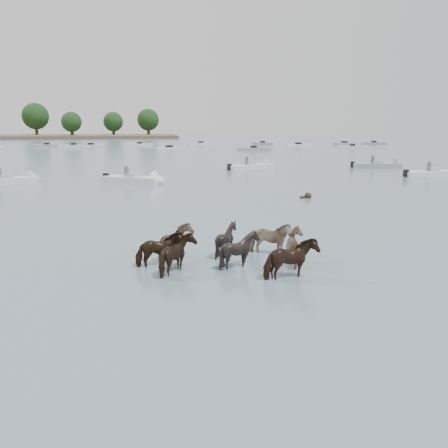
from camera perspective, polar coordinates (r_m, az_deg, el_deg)
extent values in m
plane|color=slate|center=(14.96, 4.25, -5.05)|extent=(400.00, 400.00, 0.00)
imported|color=black|center=(14.86, -7.86, -3.33)|extent=(1.58, 0.95, 1.25)
imported|color=gray|center=(15.56, -5.80, -2.49)|extent=(1.35, 1.49, 1.30)
imported|color=black|center=(16.00, 0.28, -2.10)|extent=(1.31, 1.20, 1.26)
imported|color=#9F876C|center=(16.18, 5.55, -1.95)|extent=(1.67, 1.25, 1.28)
imported|color=black|center=(14.15, -5.55, -4.00)|extent=(1.29, 1.44, 1.28)
imported|color=black|center=(14.65, 1.92, -3.37)|extent=(1.45, 1.38, 1.29)
imported|color=black|center=(13.67, 8.10, -4.51)|extent=(1.71, 1.05, 1.34)
imported|color=#9E7F6B|center=(15.25, 9.04, -2.95)|extent=(1.35, 1.48, 1.26)
sphere|color=black|center=(29.00, 10.18, 3.38)|extent=(0.44, 0.44, 0.44)
cube|color=black|center=(28.93, 9.71, 3.17)|extent=(0.50, 0.22, 0.18)
cube|color=silver|center=(38.88, -25.03, 4.72)|extent=(4.56, 3.31, 0.55)
cone|color=silver|center=(39.36, -21.97, 5.05)|extent=(1.51, 1.83, 1.60)
cube|color=#99ADB7|center=(38.84, -25.07, 5.23)|extent=(1.21, 1.36, 0.35)
cylinder|color=#595966|center=(38.93, -25.67, 5.49)|extent=(0.36, 0.36, 0.70)
cube|color=silver|center=(36.74, -11.12, 5.26)|extent=(4.90, 3.87, 0.55)
cone|color=silver|center=(35.54, -7.84, 5.15)|extent=(1.61, 1.83, 1.60)
cube|color=#99ADB7|center=(36.71, -11.14, 5.80)|extent=(1.27, 1.37, 0.35)
cube|color=black|center=(38.04, -14.19, 5.57)|extent=(0.48, 0.48, 0.60)
cylinder|color=#595966|center=(36.69, -11.78, 6.09)|extent=(0.36, 0.36, 0.70)
sphere|color=#595966|center=(36.65, -11.81, 6.79)|extent=(0.24, 0.24, 0.24)
cube|color=silver|center=(47.15, 3.25, 6.91)|extent=(5.14, 3.12, 0.55)
cone|color=silver|center=(48.52, 5.69, 7.02)|extent=(1.38, 1.81, 1.60)
cube|color=#99ADB7|center=(47.12, 3.25, 7.33)|extent=(1.12, 1.32, 0.35)
cube|color=black|center=(45.85, 0.67, 6.97)|extent=(0.45, 0.45, 0.60)
cylinder|color=#595966|center=(47.01, 2.78, 7.57)|extent=(0.36, 0.36, 0.70)
sphere|color=#595966|center=(46.97, 2.78, 8.12)|extent=(0.24, 0.24, 0.24)
cube|color=silver|center=(44.50, 24.05, 5.59)|extent=(5.48, 2.06, 0.55)
cube|color=#99ADB7|center=(44.47, 24.09, 6.04)|extent=(0.89, 1.19, 0.35)
cube|color=black|center=(42.83, 21.28, 5.80)|extent=(0.38, 0.38, 0.60)
cylinder|color=#595966|center=(44.23, 23.68, 6.31)|extent=(0.36, 0.36, 0.70)
sphere|color=#595966|center=(44.19, 23.73, 6.88)|extent=(0.24, 0.24, 0.24)
cube|color=gray|center=(51.30, 18.02, 6.76)|extent=(5.09, 2.48, 0.55)
cone|color=gray|center=(52.10, 20.59, 6.65)|extent=(1.18, 1.74, 1.60)
cube|color=#99ADB7|center=(51.27, 18.04, 7.15)|extent=(0.99, 1.25, 0.35)
cube|color=black|center=(50.59, 15.38, 7.02)|extent=(0.41, 0.41, 0.60)
cylinder|color=#595966|center=(51.07, 17.66, 7.38)|extent=(0.36, 0.36, 0.70)
sphere|color=#595966|center=(51.04, 17.69, 7.88)|extent=(0.24, 0.24, 0.24)
cube|color=gray|center=(101.04, -20.75, 8.89)|extent=(5.68, 2.99, 0.60)
cube|color=black|center=(101.02, -20.77, 9.11)|extent=(1.24, 1.24, 0.50)
cube|color=silver|center=(97.28, -17.84, 9.00)|extent=(5.92, 2.13, 0.60)
cube|color=black|center=(97.27, -17.85, 9.22)|extent=(1.10, 1.10, 0.50)
cube|color=silver|center=(96.98, -15.89, 9.11)|extent=(4.32, 2.43, 0.60)
cube|color=black|center=(96.97, -15.90, 9.33)|extent=(1.21, 1.21, 0.50)
cube|color=silver|center=(99.94, -10.24, 9.44)|extent=(5.59, 1.79, 0.60)
cube|color=black|center=(99.93, -10.25, 9.66)|extent=(1.05, 1.05, 0.50)
cube|color=silver|center=(83.29, -6.69, 9.07)|extent=(4.98, 3.10, 0.60)
cube|color=black|center=(83.27, -6.69, 9.34)|extent=(1.29, 1.29, 0.50)
cube|color=silver|center=(103.08, -2.84, 9.69)|extent=(5.66, 2.65, 0.60)
cube|color=black|center=(103.06, -2.84, 9.90)|extent=(1.19, 1.19, 0.50)
cube|color=gray|center=(81.27, 3.63, 9.06)|extent=(5.74, 2.00, 0.60)
cube|color=black|center=(81.25, 3.63, 9.33)|extent=(1.09, 1.09, 0.50)
cube|color=gray|center=(104.84, 4.74, 9.70)|extent=(4.74, 3.10, 0.60)
cube|color=black|center=(104.83, 4.74, 9.91)|extent=(1.30, 1.30, 0.50)
cube|color=silver|center=(96.87, 9.05, 9.41)|extent=(6.03, 3.31, 0.60)
cube|color=black|center=(96.85, 9.06, 9.63)|extent=(1.27, 1.27, 0.50)
cube|color=silver|center=(91.64, 15.37, 8.99)|extent=(5.47, 3.41, 0.60)
cube|color=black|center=(91.63, 15.39, 9.23)|extent=(1.31, 1.31, 0.50)
cube|color=gray|center=(107.01, 14.42, 9.42)|extent=(5.09, 2.98, 0.60)
cube|color=black|center=(106.99, 14.43, 9.62)|extent=(1.27, 1.27, 0.50)
cube|color=gray|center=(111.16, 17.77, 9.31)|extent=(5.40, 2.97, 0.60)
cube|color=black|center=(111.14, 17.79, 9.51)|extent=(1.25, 1.25, 0.50)
cylinder|color=#382619|center=(174.63, -21.85, 10.39)|extent=(1.00, 1.00, 3.96)
sphere|color=black|center=(174.63, -21.99, 12.08)|extent=(8.80, 8.80, 8.80)
cylinder|color=#382619|center=(162.64, -18.01, 10.41)|extent=(1.00, 1.00, 2.90)
sphere|color=black|center=(162.62, -18.10, 11.74)|extent=(6.45, 6.45, 6.45)
cylinder|color=#382619|center=(167.78, -13.29, 10.71)|extent=(1.00, 1.00, 2.96)
sphere|color=black|center=(167.76, -13.35, 12.03)|extent=(6.57, 6.57, 6.57)
cylinder|color=#382619|center=(167.54, -9.18, 10.94)|extent=(1.00, 1.00, 3.33)
sphere|color=black|center=(167.53, -9.23, 12.42)|extent=(7.39, 7.39, 7.39)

